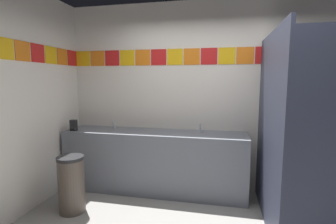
# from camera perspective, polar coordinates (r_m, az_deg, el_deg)

# --- Properties ---
(wall_back) EXTENTS (4.24, 0.09, 2.76)m
(wall_back) POSITION_cam_1_polar(r_m,az_deg,el_deg) (3.80, 9.07, 3.47)
(wall_back) COLOR silver
(wall_back) RESTS_ON ground_plane
(vanity_counter) EXTENTS (2.63, 0.56, 0.88)m
(vanity_counter) POSITION_cam_1_polar(r_m,az_deg,el_deg) (3.79, -3.13, -10.91)
(vanity_counter) COLOR slate
(vanity_counter) RESTS_ON ground_plane
(faucet_left) EXTENTS (0.04, 0.10, 0.14)m
(faucet_left) POSITION_cam_1_polar(r_m,az_deg,el_deg) (3.97, -12.06, -2.96)
(faucet_left) COLOR silver
(faucet_left) RESTS_ON vanity_counter
(faucet_right) EXTENTS (0.04, 0.10, 0.14)m
(faucet_right) POSITION_cam_1_polar(r_m,az_deg,el_deg) (3.64, 7.28, -3.78)
(faucet_right) COLOR silver
(faucet_right) RESTS_ON vanity_counter
(soap_dispenser) EXTENTS (0.09, 0.09, 0.16)m
(soap_dispenser) POSITION_cam_1_polar(r_m,az_deg,el_deg) (4.00, -20.48, -2.81)
(soap_dispenser) COLOR black
(soap_dispenser) RESTS_ON vanity_counter
(stall_divider) EXTENTS (0.92, 1.54, 2.15)m
(stall_divider) POSITION_cam_1_polar(r_m,az_deg,el_deg) (2.86, 25.86, -4.64)
(stall_divider) COLOR #33384C
(stall_divider) RESTS_ON ground_plane
(toilet) EXTENTS (0.39, 0.49, 0.74)m
(toilet) POSITION_cam_1_polar(r_m,az_deg,el_deg) (3.72, 28.05, -14.49)
(toilet) COLOR white
(toilet) RESTS_ON ground_plane
(trash_bin) EXTENTS (0.32, 0.32, 0.70)m
(trash_bin) POSITION_cam_1_polar(r_m,az_deg,el_deg) (3.46, -20.91, -14.93)
(trash_bin) COLOR brown
(trash_bin) RESTS_ON ground_plane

